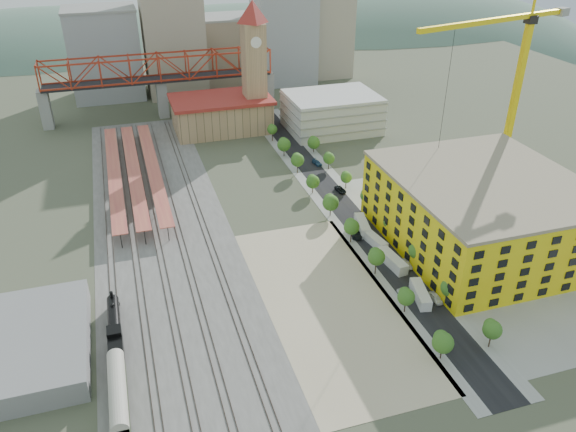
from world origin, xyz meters
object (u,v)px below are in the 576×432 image
object	(u,v)px
clock_tower	(254,55)
tower_crane	(512,69)
site_trailer_c	(374,240)
site_trailer_b	(392,261)
locomotive	(115,327)
coach	(118,394)
construction_building	(482,211)
site_trailer_a	(420,294)
car_0	(443,342)
site_trailer_d	(362,226)

from	to	relation	value
clock_tower	tower_crane	world-z (taller)	tower_crane
tower_crane	site_trailer_c	bearing A→B (deg)	-157.75
site_trailer_b	locomotive	bearing A→B (deg)	179.08
coach	locomotive	bearing A→B (deg)	90.00
site_trailer_b	site_trailer_c	xyz separation A→B (m)	(0.00, 10.24, -0.16)
construction_building	site_trailer_a	distance (m)	32.06
coach	construction_building	bearing A→B (deg)	17.32
construction_building	site_trailer_c	bearing A→B (deg)	164.41
site_trailer_b	tower_crane	bearing A→B (deg)	25.66
coach	site_trailer_b	bearing A→B (deg)	21.27
coach	car_0	distance (m)	63.12
site_trailer_b	site_trailer_c	size ratio (longest dim) A/B	1.13
coach	site_trailer_c	distance (m)	75.17
locomotive	tower_crane	distance (m)	125.34
tower_crane	car_0	distance (m)	86.52
locomotive	site_trailer_a	bearing A→B (deg)	-6.86
tower_crane	site_trailer_a	bearing A→B (deg)	-137.87
construction_building	locomotive	world-z (taller)	construction_building
coach	site_trailer_c	world-z (taller)	coach
tower_crane	car_0	world-z (taller)	tower_crane
clock_tower	tower_crane	bearing A→B (deg)	-52.04
site_trailer_d	site_trailer_c	bearing A→B (deg)	-78.38
site_trailer_d	car_0	world-z (taller)	site_trailer_d
locomotive	site_trailer_d	distance (m)	70.24
site_trailer_c	site_trailer_d	distance (m)	7.79
tower_crane	site_trailer_c	world-z (taller)	tower_crane
site_trailer_a	site_trailer_c	bearing A→B (deg)	102.84
site_trailer_a	car_0	xyz separation A→B (m)	(-3.00, -14.90, -0.59)
site_trailer_a	tower_crane	bearing A→B (deg)	54.97
locomotive	site_trailer_a	xyz separation A→B (m)	(66.00, -7.94, -0.73)
construction_building	site_trailer_c	size ratio (longest dim) A/B	5.65
construction_building	coach	xyz separation A→B (m)	(-92.00, -28.69, -6.38)
clock_tower	site_trailer_b	xyz separation A→B (m)	(8.00, -102.99, -27.31)
tower_crane	site_trailer_d	xyz separation A→B (m)	(-48.79, -12.17, -35.67)
site_trailer_d	car_0	bearing A→B (deg)	-82.05
site_trailer_a	site_trailer_c	xyz separation A→B (m)	(0.00, 24.16, -0.08)
locomotive	construction_building	bearing A→B (deg)	5.57
construction_building	car_0	world-z (taller)	construction_building
clock_tower	coach	xyz separation A→B (m)	(-58.00, -128.68, -25.66)
site_trailer_b	car_0	world-z (taller)	site_trailer_b
locomotive	coach	distance (m)	19.74
clock_tower	locomotive	xyz separation A→B (m)	(-58.00, -108.96, -26.66)
construction_building	site_trailer_c	world-z (taller)	construction_building
tower_crane	site_trailer_a	xyz separation A→B (m)	(-48.79, -44.12, -35.73)
tower_crane	site_trailer_a	world-z (taller)	tower_crane
site_trailer_c	tower_crane	bearing A→B (deg)	13.04
clock_tower	site_trailer_c	xyz separation A→B (m)	(8.00, -92.74, -27.47)
site_trailer_d	clock_tower	bearing A→B (deg)	107.00
coach	site_trailer_d	world-z (taller)	coach
clock_tower	site_trailer_b	size ratio (longest dim) A/B	5.13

